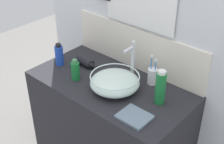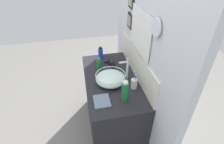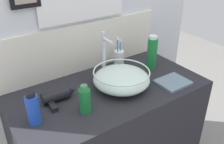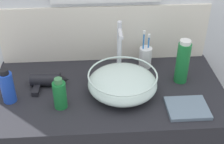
{
  "view_description": "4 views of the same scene",
  "coord_description": "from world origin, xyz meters",
  "px_view_note": "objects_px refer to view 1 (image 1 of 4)",
  "views": [
    {
      "loc": [
        1.15,
        -1.28,
        1.99
      ],
      "look_at": [
        0.02,
        0.0,
        0.94
      ],
      "focal_mm": 50.0,
      "sensor_mm": 36.0,
      "label": 1
    },
    {
      "loc": [
        1.51,
        -0.32,
        2.02
      ],
      "look_at": [
        0.02,
        0.0,
        0.94
      ],
      "focal_mm": 28.0,
      "sensor_mm": 36.0,
      "label": 2
    },
    {
      "loc": [
        -0.66,
        -0.99,
        1.6
      ],
      "look_at": [
        0.02,
        0.0,
        0.94
      ],
      "focal_mm": 40.0,
      "sensor_mm": 36.0,
      "label": 3
    },
    {
      "loc": [
        -0.06,
        -1.18,
        1.73
      ],
      "look_at": [
        0.02,
        0.0,
        0.94
      ],
      "focal_mm": 50.0,
      "sensor_mm": 36.0,
      "label": 4
    }
  ],
  "objects_px": {
    "faucet": "(132,58)",
    "lotion_bottle": "(160,87)",
    "toothbrush_cup": "(152,76)",
    "soap_dispenser": "(59,55)",
    "hair_drier": "(85,63)",
    "hand_towel": "(134,117)",
    "spray_bottle": "(75,70)",
    "glass_bowl_sink": "(115,82)"
  },
  "relations": [
    {
      "from": "glass_bowl_sink",
      "to": "lotion_bottle",
      "type": "height_order",
      "value": "lotion_bottle"
    },
    {
      "from": "glass_bowl_sink",
      "to": "lotion_bottle",
      "type": "bearing_deg",
      "value": 14.3
    },
    {
      "from": "faucet",
      "to": "hair_drier",
      "type": "distance_m",
      "value": 0.38
    },
    {
      "from": "lotion_bottle",
      "to": "spray_bottle",
      "type": "bearing_deg",
      "value": -164.62
    },
    {
      "from": "faucet",
      "to": "soap_dispenser",
      "type": "bearing_deg",
      "value": -158.89
    },
    {
      "from": "spray_bottle",
      "to": "lotion_bottle",
      "type": "relative_size",
      "value": 0.67
    },
    {
      "from": "toothbrush_cup",
      "to": "glass_bowl_sink",
      "type": "bearing_deg",
      "value": -122.88
    },
    {
      "from": "soap_dispenser",
      "to": "hand_towel",
      "type": "height_order",
      "value": "soap_dispenser"
    },
    {
      "from": "hair_drier",
      "to": "toothbrush_cup",
      "type": "bearing_deg",
      "value": 15.64
    },
    {
      "from": "glass_bowl_sink",
      "to": "hair_drier",
      "type": "bearing_deg",
      "value": 167.28
    },
    {
      "from": "hair_drier",
      "to": "soap_dispenser",
      "type": "xyz_separation_m",
      "value": [
        -0.16,
        -0.11,
        0.05
      ]
    },
    {
      "from": "toothbrush_cup",
      "to": "soap_dispenser",
      "type": "height_order",
      "value": "toothbrush_cup"
    },
    {
      "from": "hair_drier",
      "to": "hand_towel",
      "type": "xyz_separation_m",
      "value": [
        0.62,
        -0.22,
        -0.02
      ]
    },
    {
      "from": "hand_towel",
      "to": "lotion_bottle",
      "type": "bearing_deg",
      "value": 84.19
    },
    {
      "from": "hair_drier",
      "to": "toothbrush_cup",
      "type": "distance_m",
      "value": 0.51
    },
    {
      "from": "spray_bottle",
      "to": "soap_dispenser",
      "type": "bearing_deg",
      "value": 166.27
    },
    {
      "from": "spray_bottle",
      "to": "soap_dispenser",
      "type": "distance_m",
      "value": 0.24
    },
    {
      "from": "hair_drier",
      "to": "soap_dispenser",
      "type": "distance_m",
      "value": 0.2
    },
    {
      "from": "glass_bowl_sink",
      "to": "soap_dispenser",
      "type": "xyz_separation_m",
      "value": [
        -0.51,
        -0.03,
        0.02
      ]
    },
    {
      "from": "faucet",
      "to": "hand_towel",
      "type": "bearing_deg",
      "value": -48.95
    },
    {
      "from": "hand_towel",
      "to": "faucet",
      "type": "bearing_deg",
      "value": 131.05
    },
    {
      "from": "hair_drier",
      "to": "hand_towel",
      "type": "bearing_deg",
      "value": -19.43
    },
    {
      "from": "lotion_bottle",
      "to": "hand_towel",
      "type": "distance_m",
      "value": 0.24
    },
    {
      "from": "glass_bowl_sink",
      "to": "lotion_bottle",
      "type": "relative_size",
      "value": 1.42
    },
    {
      "from": "faucet",
      "to": "lotion_bottle",
      "type": "relative_size",
      "value": 1.24
    },
    {
      "from": "soap_dispenser",
      "to": "hand_towel",
      "type": "relative_size",
      "value": 0.93
    },
    {
      "from": "toothbrush_cup",
      "to": "spray_bottle",
      "type": "height_order",
      "value": "toothbrush_cup"
    },
    {
      "from": "hair_drier",
      "to": "hand_towel",
      "type": "height_order",
      "value": "hair_drier"
    },
    {
      "from": "toothbrush_cup",
      "to": "soap_dispenser",
      "type": "distance_m",
      "value": 0.69
    },
    {
      "from": "glass_bowl_sink",
      "to": "hair_drier",
      "type": "xyz_separation_m",
      "value": [
        -0.35,
        0.08,
        -0.03
      ]
    },
    {
      "from": "spray_bottle",
      "to": "glass_bowl_sink",
      "type": "bearing_deg",
      "value": 16.5
    },
    {
      "from": "toothbrush_cup",
      "to": "lotion_bottle",
      "type": "relative_size",
      "value": 0.93
    },
    {
      "from": "toothbrush_cup",
      "to": "hand_towel",
      "type": "relative_size",
      "value": 1.17
    },
    {
      "from": "toothbrush_cup",
      "to": "lotion_bottle",
      "type": "bearing_deg",
      "value": -42.69
    },
    {
      "from": "glass_bowl_sink",
      "to": "spray_bottle",
      "type": "height_order",
      "value": "spray_bottle"
    },
    {
      "from": "faucet",
      "to": "spray_bottle",
      "type": "distance_m",
      "value": 0.39
    },
    {
      "from": "faucet",
      "to": "soap_dispenser",
      "type": "relative_size",
      "value": 1.67
    },
    {
      "from": "faucet",
      "to": "spray_bottle",
      "type": "height_order",
      "value": "faucet"
    },
    {
      "from": "hair_drier",
      "to": "soap_dispenser",
      "type": "bearing_deg",
      "value": -146.85
    },
    {
      "from": "hand_towel",
      "to": "toothbrush_cup",
      "type": "bearing_deg",
      "value": 110.25
    },
    {
      "from": "spray_bottle",
      "to": "lotion_bottle",
      "type": "distance_m",
      "value": 0.6
    },
    {
      "from": "lotion_bottle",
      "to": "hand_towel",
      "type": "height_order",
      "value": "lotion_bottle"
    }
  ]
}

